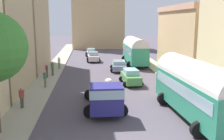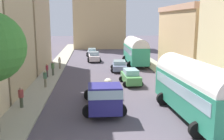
% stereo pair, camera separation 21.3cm
% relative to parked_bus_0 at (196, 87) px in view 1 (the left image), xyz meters
% --- Properties ---
extents(ground_plane, '(154.00, 154.00, 0.00)m').
position_rel_parked_bus_0_xyz_m(ground_plane, '(-4.77, 21.37, -2.21)').
color(ground_plane, '#504853').
extents(sidewalk_left, '(2.50, 70.00, 0.14)m').
position_rel_parked_bus_0_xyz_m(sidewalk_left, '(-12.02, 21.37, -2.14)').
color(sidewalk_left, '#A09D88').
rests_on(sidewalk_left, ground).
extents(sidewalk_right, '(2.50, 70.00, 0.14)m').
position_rel_parked_bus_0_xyz_m(sidewalk_right, '(2.48, 21.37, -2.14)').
color(sidewalk_right, '#9F9F87').
rests_on(sidewalk_right, ground).
extents(building_left_2, '(5.31, 11.31, 11.62)m').
position_rel_parked_bus_0_xyz_m(building_left_2, '(-15.68, 19.74, 3.63)').
color(building_left_2, tan).
rests_on(building_left_2, ground).
extents(building_right_2, '(4.63, 14.09, 8.60)m').
position_rel_parked_bus_0_xyz_m(building_right_2, '(5.84, 16.61, 2.12)').
color(building_right_2, tan).
rests_on(building_right_2, ground).
extents(distant_church, '(12.25, 7.88, 21.44)m').
position_rel_parked_bus_0_xyz_m(distant_church, '(-4.77, 47.40, 5.54)').
color(distant_church, tan).
rests_on(distant_church, ground).
extents(parked_bus_0, '(3.65, 9.85, 4.03)m').
position_rel_parked_bus_0_xyz_m(parked_bus_0, '(0.00, 0.00, 0.00)').
color(parked_bus_0, '#2B8A6B').
rests_on(parked_bus_0, ground).
extents(parked_bus_1, '(3.39, 9.36, 4.14)m').
position_rel_parked_bus_0_xyz_m(parked_bus_1, '(-0.18, 22.20, 0.07)').
color(parked_bus_1, '#2E936E').
rests_on(parked_bus_1, ground).
extents(cargo_truck_0, '(3.15, 6.82, 2.35)m').
position_rel_parked_bus_0_xyz_m(cargo_truck_0, '(-6.10, 1.87, -0.99)').
color(cargo_truck_0, navy).
rests_on(cargo_truck_0, ground).
extents(car_0, '(2.28, 3.76, 1.64)m').
position_rel_parked_bus_0_xyz_m(car_0, '(-6.43, 25.64, -1.40)').
color(car_0, silver).
rests_on(car_0, ground).
extents(car_1, '(2.23, 4.01, 1.44)m').
position_rel_parked_bus_0_xyz_m(car_1, '(-6.72, 32.68, -1.47)').
color(car_1, silver).
rests_on(car_1, ground).
extents(car_2, '(2.25, 4.05, 1.63)m').
position_rel_parked_bus_0_xyz_m(car_2, '(-2.83, 9.99, -1.40)').
color(car_2, '#51954E').
rests_on(car_2, ground).
extents(car_3, '(2.59, 4.36, 1.40)m').
position_rel_parked_bus_0_xyz_m(car_3, '(-3.18, 17.44, -1.49)').
color(car_3, slate).
rests_on(car_3, ground).
extents(pedestrian_0, '(0.38, 0.38, 1.75)m').
position_rel_parked_bus_0_xyz_m(pedestrian_0, '(-12.11, 13.56, -1.20)').
color(pedestrian_0, '#473B3A').
rests_on(pedestrian_0, ground).
extents(pedestrian_1, '(0.53, 0.53, 1.85)m').
position_rel_parked_bus_0_xyz_m(pedestrian_1, '(-11.60, 14.62, -1.16)').
color(pedestrian_1, '#4C5344').
rests_on(pedestrian_1, ground).
extents(pedestrian_2, '(0.44, 0.44, 1.81)m').
position_rel_parked_bus_0_xyz_m(pedestrian_2, '(-11.57, 8.94, -1.18)').
color(pedestrian_2, '#6D6957').
rests_on(pedestrian_2, ground).
extents(pedestrian_3, '(0.48, 0.48, 1.74)m').
position_rel_parked_bus_0_xyz_m(pedestrian_3, '(-12.36, 2.89, -1.23)').
color(pedestrian_3, '#404837').
rests_on(pedestrian_3, ground).
extents(pedestrian_4, '(0.44, 0.44, 1.76)m').
position_rel_parked_bus_0_xyz_m(pedestrian_4, '(-11.28, 19.02, -1.21)').
color(pedestrian_4, '#766A53').
rests_on(pedestrian_4, ground).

